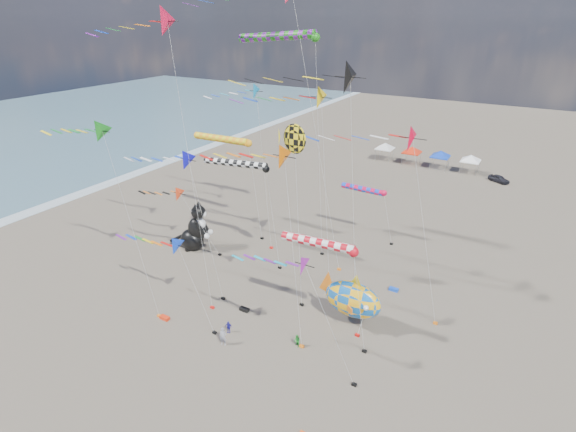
# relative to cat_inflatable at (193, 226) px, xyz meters

# --- Properties ---
(ground) EXTENTS (260.00, 260.00, 0.00)m
(ground) POSITION_rel_cat_inflatable_xyz_m (13.43, -15.85, -2.95)
(ground) COLOR brown
(ground) RESTS_ON ground
(delta_kite_0) EXTENTS (12.00, 2.46, 25.79)m
(delta_kite_0) POSITION_rel_cat_inflatable_xyz_m (5.34, -8.03, 21.31)
(delta_kite_0) COLOR #F0113B
(delta_kite_0) RESTS_ON ground
(delta_kite_1) EXTENTS (11.86, 2.03, 17.36)m
(delta_kite_1) POSITION_rel_cat_inflatable_xyz_m (0.71, -11.45, 13.03)
(delta_kite_1) COLOR #177B1C
(delta_kite_1) RESTS_ON ground
(delta_kite_2) EXTENTS (13.60, 2.46, 17.37)m
(delta_kite_2) POSITION_rel_cat_inflatable_xyz_m (22.18, 0.09, 12.90)
(delta_kite_2) COLOR red
(delta_kite_2) RESTS_ON ground
(delta_kite_3) EXTENTS (9.61, 1.87, 7.97)m
(delta_kite_3) POSITION_rel_cat_inflatable_xyz_m (-0.80, 0.27, 3.73)
(delta_kite_3) COLOR #F83F17
(delta_kite_3) RESTS_ON ground
(delta_kite_5) EXTENTS (13.43, 2.90, 22.03)m
(delta_kite_5) POSITION_rel_cat_inflatable_xyz_m (17.14, -0.64, 17.38)
(delta_kite_5) COLOR black
(delta_kite_5) RESTS_ON ground
(delta_kite_6) EXTENTS (9.92, 1.66, 10.52)m
(delta_kite_6) POSITION_rel_cat_inflatable_xyz_m (18.98, -10.21, 6.34)
(delta_kite_6) COLOR purple
(delta_kite_6) RESTS_ON ground
(delta_kite_7) EXTENTS (10.06, 2.10, 16.83)m
(delta_kite_7) POSITION_rel_cat_inflatable_xyz_m (15.14, -8.50, 12.50)
(delta_kite_7) COLOR #DE5F06
(delta_kite_7) RESTS_ON ground
(delta_kite_8) EXTENTS (11.33, 1.80, 8.37)m
(delta_kite_8) POSITION_rel_cat_inflatable_xyz_m (6.16, -10.76, 4.12)
(delta_kite_8) COLOR blue
(delta_kite_8) RESTS_ON ground
(delta_kite_9) EXTENTS (11.86, 2.19, 19.70)m
(delta_kite_9) POSITION_rel_cat_inflatable_xyz_m (13.75, -0.75, 15.30)
(delta_kite_9) COLOR yellow
(delta_kite_9) RESTS_ON ground
(delta_kite_10) EXTENTS (9.14, 1.85, 18.59)m
(delta_kite_10) POSITION_rel_cat_inflatable_xyz_m (3.99, 4.58, 14.33)
(delta_kite_10) COLOR #1183C1
(delta_kite_10) RESTS_ON ground
(delta_kite_11) EXTENTS (10.52, 2.00, 14.61)m
(delta_kite_11) POSITION_rel_cat_inflatable_xyz_m (5.03, -6.36, 10.30)
(delta_kite_11) COLOR #100EBE
(delta_kite_11) RESTS_ON ground
(windsock_0) EXTENTS (7.75, 0.78, 9.22)m
(windsock_0) POSITION_rel_cat_inflatable_xyz_m (19.35, -6.47, 5.83)
(windsock_0) COLOR red
(windsock_0) RESTS_ON ground
(windsock_1) EXTENTS (9.50, 0.86, 12.13)m
(windsock_1) POSITION_rel_cat_inflatable_xyz_m (0.37, 6.05, 8.70)
(windsock_1) COLOR #FFA315
(windsock_1) RESTS_ON ground
(windsock_2) EXTENTS (9.34, 0.75, 11.33)m
(windsock_2) POSITION_rel_cat_inflatable_xyz_m (5.86, 1.25, 7.95)
(windsock_2) COLOR black
(windsock_2) RESTS_ON ground
(windsock_3) EXTENTS (10.25, 0.88, 23.38)m
(windsock_3) POSITION_rel_cat_inflatable_xyz_m (8.03, 6.28, 19.91)
(windsock_3) COLOR #1E8217
(windsock_3) RESTS_ON ground
(windsock_4) EXTENTS (6.84, 0.73, 6.61)m
(windsock_4) POSITION_rel_cat_inflatable_xyz_m (15.69, 12.58, 3.25)
(windsock_4) COLOR red
(windsock_4) RESTS_ON ground
(angelfish_kite) EXTENTS (3.74, 3.02, 16.55)m
(angelfish_kite) POSITION_rel_cat_inflatable_xyz_m (13.84, -1.46, 12.15)
(angelfish_kite) COLOR yellow
(angelfish_kite) RESTS_ON ground
(cat_inflatable) EXTENTS (4.84, 3.46, 5.91)m
(cat_inflatable) POSITION_rel_cat_inflatable_xyz_m (0.00, 0.00, 0.00)
(cat_inflatable) COLOR black
(cat_inflatable) RESTS_ON ground
(fish_inflatable) EXTENTS (6.78, 3.39, 5.35)m
(fish_inflatable) POSITION_rel_cat_inflatable_xyz_m (21.16, -3.91, -0.16)
(fish_inflatable) COLOR #125DB5
(fish_inflatable) RESTS_ON ground
(person_adult) EXTENTS (0.68, 0.54, 1.66)m
(person_adult) POSITION_rel_cat_inflatable_xyz_m (13.06, -11.49, -2.13)
(person_adult) COLOR gray
(person_adult) RESTS_ON ground
(child_green) EXTENTS (0.70, 0.65, 1.16)m
(child_green) POSITION_rel_cat_inflatable_xyz_m (18.45, -8.65, -2.37)
(child_green) COLOR #1D9029
(child_green) RESTS_ON ground
(child_blue) EXTENTS (0.71, 0.46, 1.13)m
(child_blue) POSITION_rel_cat_inflatable_xyz_m (12.49, -10.01, -2.39)
(child_blue) COLOR #2824AE
(child_blue) RESTS_ON ground
(kite_bag_0) EXTENTS (0.90, 0.44, 0.30)m
(kite_bag_0) POSITION_rel_cat_inflatable_xyz_m (6.43, -11.46, -2.80)
(kite_bag_0) COLOR red
(kite_bag_0) RESTS_ON ground
(kite_bag_1) EXTENTS (0.90, 0.44, 0.30)m
(kite_bag_1) POSITION_rel_cat_inflatable_xyz_m (11.87, -6.84, -2.80)
(kite_bag_1) COLOR black
(kite_bag_1) RESTS_ON ground
(kite_bag_3) EXTENTS (0.90, 0.44, 0.30)m
(kite_bag_3) POSITION_rel_cat_inflatable_xyz_m (22.71, 3.29, -2.80)
(kite_bag_3) COLOR blue
(kite_bag_3) RESTS_ON ground
(tent_row) EXTENTS (19.20, 4.20, 3.80)m
(tent_row) POSITION_rel_cat_inflatable_xyz_m (14.93, 44.15, 0.20)
(tent_row) COLOR silver
(tent_row) RESTS_ON ground
(parked_car) EXTENTS (3.63, 2.82, 1.16)m
(parked_car) POSITION_rel_cat_inflatable_xyz_m (27.45, 42.15, -2.38)
(parked_car) COLOR #26262D
(parked_car) RESTS_ON ground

